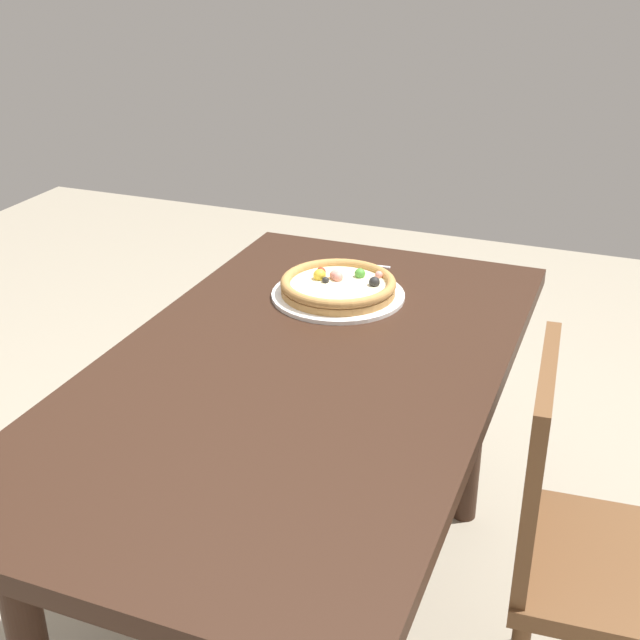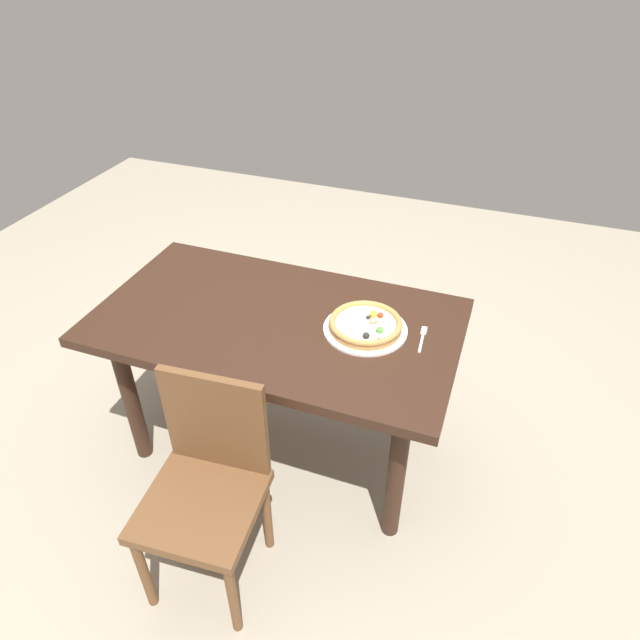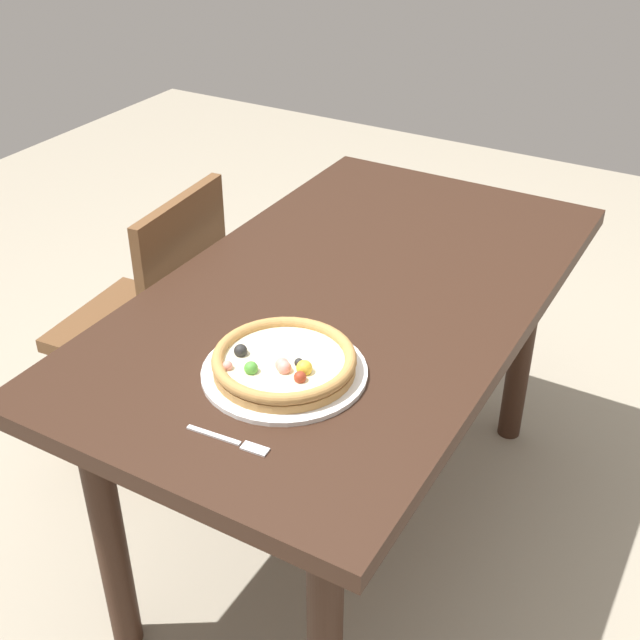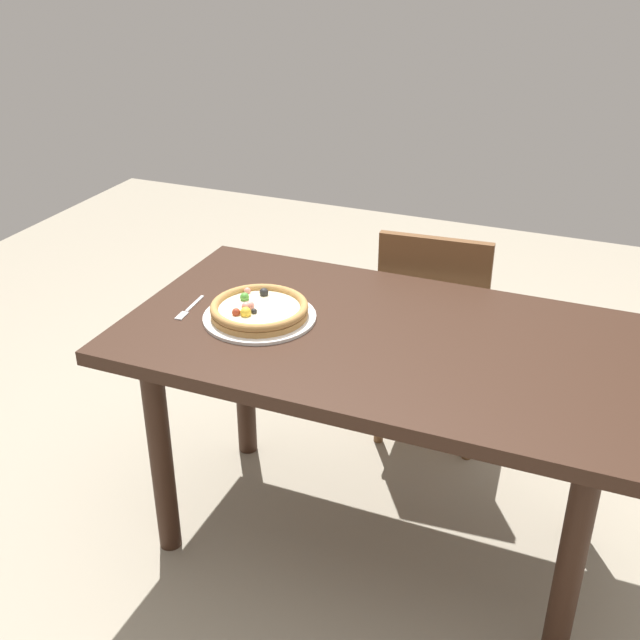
% 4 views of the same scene
% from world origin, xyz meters
% --- Properties ---
extents(ground_plane, '(6.00, 6.00, 0.00)m').
position_xyz_m(ground_plane, '(0.00, 0.00, 0.00)').
color(ground_plane, '#9E937F').
extents(dining_table, '(1.48, 0.82, 0.76)m').
position_xyz_m(dining_table, '(0.00, 0.00, 0.66)').
color(dining_table, '#331E14').
rests_on(dining_table, ground).
extents(chair_near, '(0.43, 0.43, 0.87)m').
position_xyz_m(chair_near, '(-0.01, -0.63, 0.47)').
color(chair_near, brown).
rests_on(chair_near, ground).
extents(plate, '(0.33, 0.33, 0.01)m').
position_xyz_m(plate, '(0.36, 0.05, 0.76)').
color(plate, white).
rests_on(plate, dining_table).
extents(pizza, '(0.29, 0.29, 0.05)m').
position_xyz_m(pizza, '(0.36, 0.05, 0.79)').
color(pizza, '#B78447').
rests_on(pizza, plate).
extents(fork, '(0.03, 0.17, 0.00)m').
position_xyz_m(fork, '(0.58, 0.08, 0.76)').
color(fork, silver).
rests_on(fork, dining_table).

